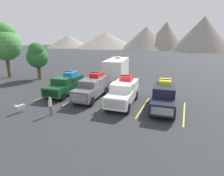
{
  "coord_description": "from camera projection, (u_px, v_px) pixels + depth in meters",
  "views": [
    {
      "loc": [
        6.87,
        -15.89,
        6.29
      ],
      "look_at": [
        0.0,
        0.66,
        1.2
      ],
      "focal_mm": 28.44,
      "sensor_mm": 36.0,
      "label": 1
    }
  ],
  "objects": [
    {
      "name": "lot_stripe_d",
      "position": [
        143.0,
        107.0,
        16.74
      ],
      "size": [
        0.12,
        5.5,
        0.01
      ],
      "primitive_type": "cube",
      "color": "gold",
      "rests_on": "ground"
    },
    {
      "name": "tree_a",
      "position": [
        37.0,
        56.0,
        27.02
      ],
      "size": [
        3.22,
        3.22,
        5.65
      ],
      "color": "brown",
      "rests_on": "ground"
    },
    {
      "name": "ground_plane",
      "position": [
        110.0,
        101.0,
        18.37
      ],
      "size": [
        240.0,
        240.0,
        0.0
      ],
      "primitive_type": "plane",
      "color": "#2D3033"
    },
    {
      "name": "pickup_truck_c",
      "position": [
        123.0,
        92.0,
        17.24
      ],
      "size": [
        2.58,
        5.8,
        2.7
      ],
      "color": "white",
      "rests_on": "ground"
    },
    {
      "name": "person_a",
      "position": [
        50.0,
        105.0,
        14.72
      ],
      "size": [
        0.22,
        0.35,
        1.59
      ],
      "color": "#726047",
      "rests_on": "ground"
    },
    {
      "name": "lot_stripe_a",
      "position": [
        52.0,
        94.0,
        20.73
      ],
      "size": [
        0.12,
        5.5,
        0.01
      ],
      "primitive_type": "cube",
      "color": "gold",
      "rests_on": "ground"
    },
    {
      "name": "pickup_truck_d",
      "position": [
        164.0,
        96.0,
        16.27
      ],
      "size": [
        2.48,
        6.01,
        2.56
      ],
      "color": "black",
      "rests_on": "ground"
    },
    {
      "name": "dog",
      "position": [
        19.0,
        107.0,
        15.28
      ],
      "size": [
        0.45,
        1.03,
        0.8
      ],
      "color": "beige",
      "rests_on": "ground"
    },
    {
      "name": "pickup_truck_a",
      "position": [
        66.0,
        84.0,
        20.33
      ],
      "size": [
        2.54,
        5.61,
        2.53
      ],
      "color": "#144723",
      "rests_on": "ground"
    },
    {
      "name": "lot_stripe_c",
      "position": [
        108.0,
        102.0,
        18.07
      ],
      "size": [
        0.12,
        5.5,
        0.01
      ],
      "primitive_type": "cube",
      "color": "gold",
      "rests_on": "ground"
    },
    {
      "name": "mountain_ridge",
      "position": [
        181.0,
        38.0,
        92.91
      ],
      "size": [
        163.97,
        49.47,
        16.19
      ],
      "color": "gray",
      "rests_on": "ground"
    },
    {
      "name": "camper_trailer_a",
      "position": [
        117.0,
        69.0,
        25.75
      ],
      "size": [
        3.57,
        7.97,
        3.63
      ],
      "color": "silver",
      "rests_on": "ground"
    },
    {
      "name": "pickup_truck_b",
      "position": [
        92.0,
        87.0,
        18.86
      ],
      "size": [
        2.43,
        5.75,
        2.71
      ],
      "color": "#595B60",
      "rests_on": "ground"
    },
    {
      "name": "tree_b",
      "position": [
        5.0,
        42.0,
        27.97
      ],
      "size": [
        4.94,
        4.94,
        8.67
      ],
      "color": "brown",
      "rests_on": "ground"
    },
    {
      "name": "lot_stripe_b",
      "position": [
        78.0,
        97.0,
        19.4
      ],
      "size": [
        0.12,
        5.5,
        0.01
      ],
      "primitive_type": "cube",
      "color": "gold",
      "rests_on": "ground"
    },
    {
      "name": "lot_stripe_e",
      "position": [
        184.0,
        113.0,
        15.41
      ],
      "size": [
        0.12,
        5.5,
        0.01
      ],
      "primitive_type": "cube",
      "color": "gold",
      "rests_on": "ground"
    }
  ]
}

